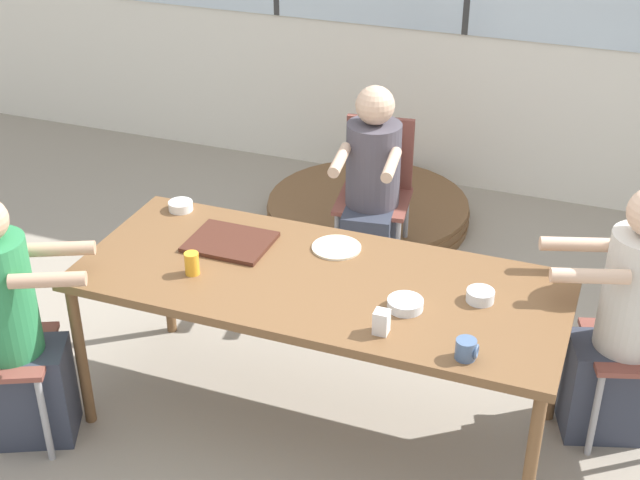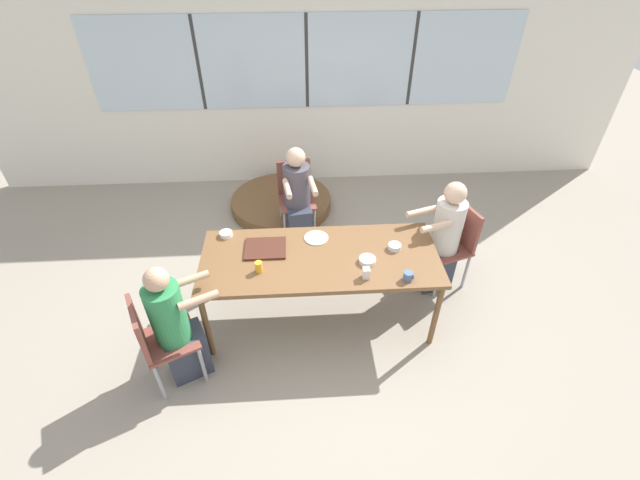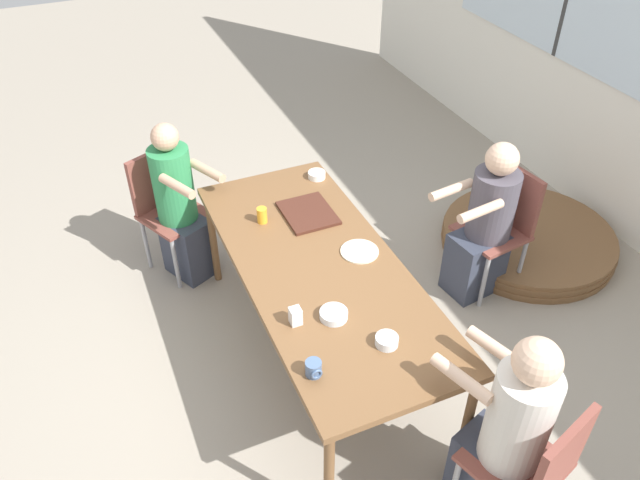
# 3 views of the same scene
# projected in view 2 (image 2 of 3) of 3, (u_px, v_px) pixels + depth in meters

# --- Properties ---
(ground_plane) EXTENTS (16.00, 16.00, 0.00)m
(ground_plane) POSITION_uv_depth(u_px,v_px,m) (320.00, 316.00, 4.14)
(ground_plane) COLOR gray
(wall_back_with_windows) EXTENTS (8.40, 0.08, 2.80)m
(wall_back_with_windows) POSITION_uv_depth(u_px,v_px,m) (307.00, 78.00, 5.33)
(wall_back_with_windows) COLOR white
(wall_back_with_windows) RESTS_ON ground_plane
(dining_table) EXTENTS (2.05, 0.86, 0.76)m
(dining_table) POSITION_uv_depth(u_px,v_px,m) (320.00, 261.00, 3.70)
(dining_table) COLOR brown
(dining_table) RESTS_ON ground_plane
(chair_for_woman_green_shirt) EXTENTS (0.45, 0.45, 0.88)m
(chair_for_woman_green_shirt) POSITION_uv_depth(u_px,v_px,m) (295.00, 192.00, 4.91)
(chair_for_woman_green_shirt) COLOR brown
(chair_for_woman_green_shirt) RESTS_ON ground_plane
(chair_for_man_blue_shirt) EXTENTS (0.50, 0.50, 0.88)m
(chair_for_man_blue_shirt) POSITION_uv_depth(u_px,v_px,m) (455.00, 239.00, 4.22)
(chair_for_man_blue_shirt) COLOR brown
(chair_for_man_blue_shirt) RESTS_ON ground_plane
(chair_for_man_teal_shirt) EXTENTS (0.53, 0.53, 0.88)m
(chair_for_man_teal_shirt) POSITION_uv_depth(u_px,v_px,m) (156.00, 337.00, 3.27)
(chair_for_man_teal_shirt) COLOR brown
(chair_for_man_teal_shirt) RESTS_ON ground_plane
(person_woman_green_shirt) EXTENTS (0.37, 0.59, 1.14)m
(person_woman_green_shirt) POSITION_uv_depth(u_px,v_px,m) (298.00, 200.00, 4.79)
(person_woman_green_shirt) COLOR #333847
(person_woman_green_shirt) RESTS_ON ground_plane
(person_man_blue_shirt) EXTENTS (0.56, 0.42, 1.20)m
(person_man_blue_shirt) POSITION_uv_depth(u_px,v_px,m) (442.00, 241.00, 4.16)
(person_man_blue_shirt) COLOR #333847
(person_man_blue_shirt) RESTS_ON ground_plane
(person_man_teal_shirt) EXTENTS (0.56, 0.45, 1.17)m
(person_man_teal_shirt) POSITION_uv_depth(u_px,v_px,m) (177.00, 329.00, 3.33)
(person_man_teal_shirt) COLOR #333847
(person_man_teal_shirt) RESTS_ON ground_plane
(food_tray_dark) EXTENTS (0.36, 0.29, 0.02)m
(food_tray_dark) POSITION_uv_depth(u_px,v_px,m) (265.00, 248.00, 3.74)
(food_tray_dark) COLOR #472319
(food_tray_dark) RESTS_ON dining_table
(coffee_mug) EXTENTS (0.08, 0.08, 0.08)m
(coffee_mug) POSITION_uv_depth(u_px,v_px,m) (408.00, 276.00, 3.42)
(coffee_mug) COLOR slate
(coffee_mug) RESTS_ON dining_table
(juice_glass) EXTENTS (0.06, 0.06, 0.10)m
(juice_glass) POSITION_uv_depth(u_px,v_px,m) (259.00, 267.00, 3.49)
(juice_glass) COLOR gold
(juice_glass) RESTS_ON dining_table
(milk_carton_small) EXTENTS (0.06, 0.06, 0.10)m
(milk_carton_small) POSITION_uv_depth(u_px,v_px,m) (366.00, 273.00, 3.43)
(milk_carton_small) COLOR silver
(milk_carton_small) RESTS_ON dining_table
(bowl_white_shallow) EXTENTS (0.14, 0.14, 0.04)m
(bowl_white_shallow) POSITION_uv_depth(u_px,v_px,m) (367.00, 260.00, 3.60)
(bowl_white_shallow) COLOR silver
(bowl_white_shallow) RESTS_ON dining_table
(bowl_cereal) EXTENTS (0.12, 0.12, 0.04)m
(bowl_cereal) POSITION_uv_depth(u_px,v_px,m) (226.00, 234.00, 3.88)
(bowl_cereal) COLOR white
(bowl_cereal) RESTS_ON dining_table
(bowl_fruit) EXTENTS (0.11, 0.11, 0.05)m
(bowl_fruit) POSITION_uv_depth(u_px,v_px,m) (395.00, 247.00, 3.73)
(bowl_fruit) COLOR silver
(bowl_fruit) RESTS_ON dining_table
(plate_tortillas) EXTENTS (0.22, 0.22, 0.01)m
(plate_tortillas) POSITION_uv_depth(u_px,v_px,m) (316.00, 238.00, 3.86)
(plate_tortillas) COLOR beige
(plate_tortillas) RESTS_ON dining_table
(folded_table_stack) EXTENTS (1.29, 1.29, 0.15)m
(folded_table_stack) POSITION_uv_depth(u_px,v_px,m) (281.00, 203.00, 5.55)
(folded_table_stack) COLOR brown
(folded_table_stack) RESTS_ON ground_plane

